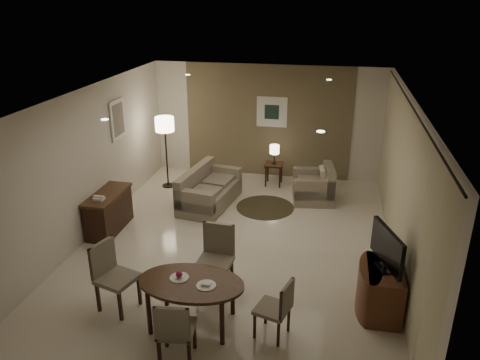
% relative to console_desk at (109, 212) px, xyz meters
% --- Properties ---
extents(room_shell, '(5.50, 7.00, 2.70)m').
position_rel_console_desk_xyz_m(room_shell, '(2.49, 0.40, 0.98)').
color(room_shell, beige).
rests_on(room_shell, ground).
extents(taupe_accent, '(3.96, 0.03, 2.70)m').
position_rel_console_desk_xyz_m(taupe_accent, '(2.49, 3.48, 0.98)').
color(taupe_accent, brown).
rests_on(taupe_accent, wall_back).
extents(curtain_wall, '(0.08, 6.70, 2.58)m').
position_rel_console_desk_xyz_m(curtain_wall, '(5.17, 0.00, 0.95)').
color(curtain_wall, beige).
rests_on(curtain_wall, wall_right).
extents(curtain_rod, '(0.03, 6.80, 0.03)m').
position_rel_console_desk_xyz_m(curtain_rod, '(5.17, 0.00, 2.27)').
color(curtain_rod, black).
rests_on(curtain_rod, wall_right).
extents(art_back_frame, '(0.72, 0.03, 0.72)m').
position_rel_console_desk_xyz_m(art_back_frame, '(2.59, 3.46, 1.23)').
color(art_back_frame, silver).
rests_on(art_back_frame, wall_back).
extents(art_back_canvas, '(0.34, 0.01, 0.34)m').
position_rel_console_desk_xyz_m(art_back_canvas, '(2.59, 3.44, 1.23)').
color(art_back_canvas, '#192E23').
rests_on(art_back_canvas, wall_back).
extents(art_left_frame, '(0.03, 0.60, 0.80)m').
position_rel_console_desk_xyz_m(art_left_frame, '(-0.23, 1.20, 1.48)').
color(art_left_frame, silver).
rests_on(art_left_frame, wall_left).
extents(art_left_canvas, '(0.01, 0.46, 0.64)m').
position_rel_console_desk_xyz_m(art_left_canvas, '(-0.21, 1.20, 1.48)').
color(art_left_canvas, gray).
rests_on(art_left_canvas, wall_left).
extents(downlight_nl, '(0.10, 0.10, 0.01)m').
position_rel_console_desk_xyz_m(downlight_nl, '(1.09, -1.80, 2.31)').
color(downlight_nl, white).
rests_on(downlight_nl, ceiling).
extents(downlight_nr, '(0.10, 0.10, 0.01)m').
position_rel_console_desk_xyz_m(downlight_nr, '(3.89, -1.80, 2.31)').
color(downlight_nr, white).
rests_on(downlight_nr, ceiling).
extents(downlight_fl, '(0.10, 0.10, 0.01)m').
position_rel_console_desk_xyz_m(downlight_fl, '(1.09, 1.80, 2.31)').
color(downlight_fl, white).
rests_on(downlight_fl, ceiling).
extents(downlight_fr, '(0.10, 0.10, 0.01)m').
position_rel_console_desk_xyz_m(downlight_fr, '(3.89, 1.80, 2.31)').
color(downlight_fr, white).
rests_on(downlight_fr, ceiling).
extents(console_desk, '(0.48, 1.20, 0.75)m').
position_rel_console_desk_xyz_m(console_desk, '(0.00, 0.00, 0.00)').
color(console_desk, '#4B2E18').
rests_on(console_desk, floor).
extents(telephone, '(0.20, 0.14, 0.09)m').
position_rel_console_desk_xyz_m(telephone, '(0.00, -0.30, 0.43)').
color(telephone, white).
rests_on(telephone, console_desk).
extents(tv_cabinet, '(0.48, 0.90, 0.70)m').
position_rel_console_desk_xyz_m(tv_cabinet, '(4.89, -1.50, -0.03)').
color(tv_cabinet, '#5B2C1B').
rests_on(tv_cabinet, floor).
extents(flat_tv, '(0.36, 0.85, 0.60)m').
position_rel_console_desk_xyz_m(flat_tv, '(4.87, -1.50, 0.65)').
color(flat_tv, black).
rests_on(flat_tv, tv_cabinet).
extents(dining_table, '(1.43, 0.90, 0.67)m').
position_rel_console_desk_xyz_m(dining_table, '(2.34, -2.30, -0.04)').
color(dining_table, '#4B2E18').
rests_on(dining_table, floor).
extents(chair_near, '(0.49, 0.49, 0.91)m').
position_rel_console_desk_xyz_m(chair_near, '(2.35, -2.96, 0.08)').
color(chair_near, gray).
rests_on(chair_near, floor).
extents(chair_far, '(0.53, 0.53, 1.05)m').
position_rel_console_desk_xyz_m(chair_far, '(2.46, -1.53, 0.15)').
color(chair_far, gray).
rests_on(chair_far, floor).
extents(chair_left, '(0.61, 0.61, 1.01)m').
position_rel_console_desk_xyz_m(chair_left, '(1.21, -2.18, 0.13)').
color(chair_left, gray).
rests_on(chair_left, floor).
extents(chair_right, '(0.51, 0.51, 0.84)m').
position_rel_console_desk_xyz_m(chair_right, '(3.43, -2.30, 0.05)').
color(chair_right, gray).
rests_on(chair_right, floor).
extents(plate_a, '(0.26, 0.26, 0.02)m').
position_rel_console_desk_xyz_m(plate_a, '(2.16, -2.25, 0.30)').
color(plate_a, white).
rests_on(plate_a, dining_table).
extents(plate_b, '(0.26, 0.26, 0.02)m').
position_rel_console_desk_xyz_m(plate_b, '(2.56, -2.35, 0.30)').
color(plate_b, white).
rests_on(plate_b, dining_table).
extents(fruit_apple, '(0.09, 0.09, 0.09)m').
position_rel_console_desk_xyz_m(fruit_apple, '(2.16, -2.25, 0.36)').
color(fruit_apple, '#C21648').
rests_on(fruit_apple, plate_a).
extents(napkin, '(0.12, 0.08, 0.03)m').
position_rel_console_desk_xyz_m(napkin, '(2.56, -2.35, 0.33)').
color(napkin, white).
rests_on(napkin, plate_b).
extents(round_rug, '(1.21, 1.21, 0.01)m').
position_rel_console_desk_xyz_m(round_rug, '(2.75, 1.57, -0.37)').
color(round_rug, '#423B25').
rests_on(round_rug, floor).
extents(sofa, '(1.78, 1.08, 0.79)m').
position_rel_console_desk_xyz_m(sofa, '(1.57, 1.47, 0.02)').
color(sofa, gray).
rests_on(sofa, floor).
extents(armchair, '(0.95, 0.99, 0.79)m').
position_rel_console_desk_xyz_m(armchair, '(3.71, 2.16, 0.02)').
color(armchair, gray).
rests_on(armchair, floor).
extents(side_table, '(0.41, 0.41, 0.52)m').
position_rel_console_desk_xyz_m(side_table, '(2.75, 2.87, -0.11)').
color(side_table, black).
rests_on(side_table, floor).
extents(table_lamp, '(0.22, 0.22, 0.50)m').
position_rel_console_desk_xyz_m(table_lamp, '(2.75, 2.87, 0.40)').
color(table_lamp, '#FFEAC1').
rests_on(table_lamp, side_table).
extents(floor_lamp, '(0.42, 0.42, 1.66)m').
position_rel_console_desk_xyz_m(floor_lamp, '(0.35, 2.27, 0.45)').
color(floor_lamp, '#FFE5B7').
rests_on(floor_lamp, floor).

